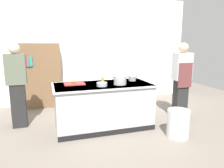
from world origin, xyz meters
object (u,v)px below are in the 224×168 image
stock_pot (120,80)px  person_guest (17,84)px  bookshelf (39,76)px  sauce_pan (132,78)px  juice_cup (103,79)px  trash_bin (178,123)px  person_chef (181,79)px  onion (74,81)px  mixing_bowl (102,84)px

stock_pot → person_guest: bearing=161.5°
person_guest → bookshelf: 1.34m
sauce_pan → bookshelf: bearing=140.4°
stock_pot → juice_cup: (-0.26, 0.39, -0.03)m
trash_bin → bookshelf: size_ratio=0.30×
person_chef → bookshelf: (-3.06, 1.86, -0.06)m
juice_cup → person_chef: 1.77m
juice_cup → stock_pot: bearing=-56.4°
onion → bookshelf: 1.77m
mixing_bowl → person_guest: person_guest is taller
bookshelf → mixing_bowl: bearing=-59.0°
juice_cup → person_guest: (-1.70, 0.27, -0.04)m
stock_pot → person_chef: 1.49m
sauce_pan → juice_cup: bearing=172.9°
sauce_pan → mixing_bowl: bearing=-155.4°
stock_pot → person_guest: person_guest is taller
stock_pot → bookshelf: 2.50m
mixing_bowl → person_chef: person_chef is taller
onion → bookshelf: bookshelf is taller
stock_pot → sauce_pan: (0.39, 0.31, -0.03)m
sauce_pan → bookshelf: 2.55m
stock_pot → person_chef: size_ratio=0.18×
trash_bin → juice_cup: bearing=135.4°
juice_cup → person_chef: person_chef is taller
stock_pot → juice_cup: bearing=123.6°
mixing_bowl → trash_bin: size_ratio=0.39×
trash_bin → sauce_pan: bearing=115.2°
mixing_bowl → juice_cup: (0.13, 0.44, 0.01)m
sauce_pan → person_chef: size_ratio=0.13×
juice_cup → bookshelf: bookshelf is taller
stock_pot → sauce_pan: bearing=38.0°
juice_cup → person_chef: (1.74, -0.31, -0.04)m
mixing_bowl → juice_cup: bearing=73.6°
stock_pot → trash_bin: (0.88, -0.73, -0.73)m
trash_bin → person_guest: 3.23m
juice_cup → person_guest: 1.73m
onion → mixing_bowl: (0.49, -0.36, -0.03)m
person_chef → person_guest: 3.49m
sauce_pan → trash_bin: (0.49, -1.04, -0.70)m
onion → stock_pot: size_ratio=0.27×
mixing_bowl → onion: bearing=143.9°
onion → trash_bin: size_ratio=0.17×
stock_pot → sauce_pan: stock_pot is taller
onion → juice_cup: onion is taller
onion → stock_pot: stock_pot is taller
person_guest → mixing_bowl: bearing=52.1°
juice_cup → person_guest: person_guest is taller
sauce_pan → mixing_bowl: size_ratio=1.11×
trash_bin → mixing_bowl: bearing=151.6°
mixing_bowl → person_guest: 1.73m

